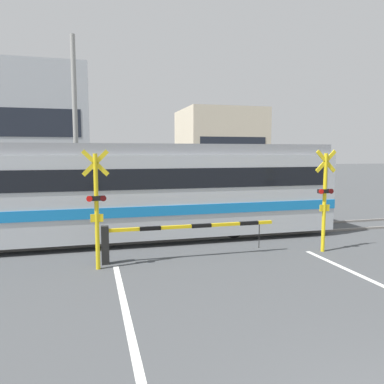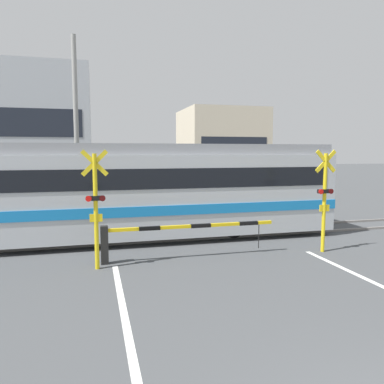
% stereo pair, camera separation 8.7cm
% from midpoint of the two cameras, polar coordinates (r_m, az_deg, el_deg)
% --- Properties ---
extents(rail_track_near, '(50.00, 0.10, 0.08)m').
position_cam_midpoint_polar(rail_track_near, '(12.90, 0.84, -7.17)').
color(rail_track_near, gray).
rests_on(rail_track_near, ground_plane).
extents(rail_track_far, '(50.00, 0.10, 0.08)m').
position_cam_midpoint_polar(rail_track_far, '(14.26, -0.71, -5.89)').
color(rail_track_far, gray).
rests_on(rail_track_far, ground_plane).
extents(commuter_train, '(18.84, 2.77, 3.27)m').
position_cam_midpoint_polar(commuter_train, '(12.92, -19.54, 0.19)').
color(commuter_train, '#B7BCC1').
rests_on(commuter_train, ground_plane).
extents(crossing_barrier_near, '(4.99, 0.20, 1.04)m').
position_cam_midpoint_polar(crossing_barrier_near, '(10.48, -4.79, -6.34)').
color(crossing_barrier_near, black).
rests_on(crossing_barrier_near, ground_plane).
extents(crossing_barrier_far, '(4.99, 0.20, 1.04)m').
position_cam_midpoint_polar(crossing_barrier_far, '(16.60, 2.94, -1.71)').
color(crossing_barrier_far, black).
rests_on(crossing_barrier_far, ground_plane).
extents(crossing_signal_left, '(0.68, 0.15, 3.07)m').
position_cam_midpoint_polar(crossing_signal_left, '(9.78, -14.22, -1.78)').
color(crossing_signal_left, yellow).
rests_on(crossing_signal_left, ground_plane).
extents(crossing_signal_right, '(0.68, 0.15, 3.07)m').
position_cam_midpoint_polar(crossing_signal_right, '(11.84, 19.74, -0.61)').
color(crossing_signal_right, yellow).
rests_on(crossing_signal_right, ground_plane).
extents(pedestrian, '(0.38, 0.22, 1.63)m').
position_cam_midpoint_polar(pedestrian, '(18.63, -1.69, -0.27)').
color(pedestrian, brown).
rests_on(pedestrian, ground_plane).
extents(building_left_of_street, '(6.18, 6.04, 8.75)m').
position_cam_midpoint_polar(building_left_of_street, '(28.31, -21.40, 8.48)').
color(building_left_of_street, '#B2B7BC').
rests_on(building_left_of_street, ground_plane).
extents(building_right_of_street, '(5.90, 6.04, 6.28)m').
position_cam_midpoint_polar(building_right_of_street, '(29.75, 4.49, 6.35)').
color(building_right_of_street, beige).
rests_on(building_right_of_street, ground_plane).
extents(utility_pole_streetside, '(0.22, 0.22, 8.25)m').
position_cam_midpoint_polar(utility_pole_streetside, '(18.21, -17.09, 9.38)').
color(utility_pole_streetside, gray).
rests_on(utility_pole_streetside, ground_plane).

